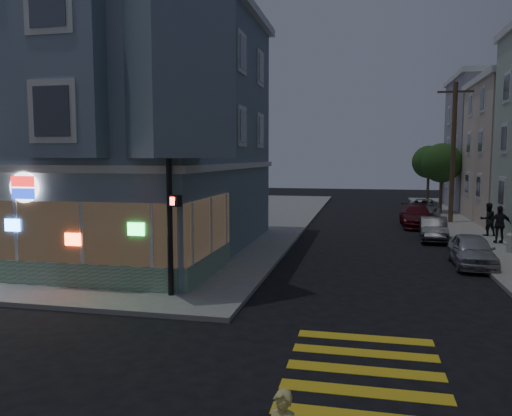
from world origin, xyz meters
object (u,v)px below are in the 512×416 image
(utility_pole, at_px, (453,151))
(parked_car_b, at_px, (433,229))
(parked_car_c, at_px, (417,216))
(fire_hydrant, at_px, (510,242))
(traffic_signal, at_px, (168,178))
(parked_car_d, at_px, (424,208))
(pedestrian_b, at_px, (500,225))
(street_tree_near, at_px, (442,163))
(parked_car_a, at_px, (472,250))
(street_tree_far, at_px, (429,162))
(pedestrian_a, at_px, (488,219))

(utility_pole, height_order, parked_car_b, utility_pole)
(parked_car_c, xyz_separation_m, fire_hydrant, (3.10, -8.79, -0.06))
(traffic_signal, bearing_deg, parked_car_d, 90.40)
(parked_car_b, bearing_deg, parked_car_c, 98.13)
(pedestrian_b, relative_size, parked_car_c, 0.40)
(pedestrian_b, xyz_separation_m, traffic_signal, (-12.32, -12.33, 2.68))
(parked_car_b, relative_size, parked_car_d, 0.77)
(street_tree_near, bearing_deg, parked_car_b, -99.46)
(pedestrian_b, bearing_deg, fire_hydrant, 80.70)
(utility_pole, height_order, parked_car_a, utility_pole)
(utility_pole, bearing_deg, parked_car_b, -105.71)
(utility_pole, distance_m, pedestrian_b, 8.92)
(street_tree_near, relative_size, parked_car_c, 1.14)
(fire_hydrant, bearing_deg, street_tree_far, 91.40)
(utility_pole, distance_m, traffic_signal, 23.33)
(pedestrian_a, height_order, fire_hydrant, pedestrian_a)
(street_tree_near, xyz_separation_m, traffic_signal, (-11.52, -26.37, -0.17))
(pedestrian_a, bearing_deg, parked_car_b, 8.66)
(parked_car_d, relative_size, traffic_signal, 0.91)
(pedestrian_a, xyz_separation_m, pedestrian_b, (0.00, -2.47, 0.04))
(parked_car_c, height_order, parked_car_d, parked_car_c)
(street_tree_near, height_order, parked_car_c, street_tree_near)
(traffic_signal, bearing_deg, fire_hydrant, 62.22)
(parked_car_d, bearing_deg, parked_car_b, -86.56)
(pedestrian_a, distance_m, parked_car_c, 5.05)
(street_tree_far, height_order, parked_car_d, street_tree_far)
(street_tree_far, xyz_separation_m, fire_hydrant, (0.60, -24.56, -3.32))
(street_tree_far, height_order, parked_car_c, street_tree_far)
(pedestrian_a, xyz_separation_m, parked_car_c, (-3.30, 3.80, -0.36))
(street_tree_near, bearing_deg, street_tree_far, 90.00)
(pedestrian_a, bearing_deg, parked_car_a, 56.72)
(pedestrian_a, bearing_deg, pedestrian_b, 73.40)
(street_tree_near, xyz_separation_m, parked_car_c, (-2.50, -7.77, -3.26))
(pedestrian_a, bearing_deg, street_tree_near, -102.65)
(pedestrian_a, distance_m, pedestrian_b, 2.47)
(utility_pole, bearing_deg, parked_car_d, 110.76)
(street_tree_near, bearing_deg, parked_car_c, -107.85)
(parked_car_a, height_order, fire_hydrant, parked_car_a)
(utility_pole, relative_size, pedestrian_a, 5.08)
(street_tree_far, bearing_deg, street_tree_near, -90.00)
(street_tree_near, relative_size, fire_hydrant, 5.98)
(street_tree_near, bearing_deg, parked_car_a, -94.46)
(pedestrian_a, height_order, parked_car_b, pedestrian_a)
(parked_car_a, relative_size, parked_car_d, 0.79)
(street_tree_far, bearing_deg, parked_car_c, -99.01)
(parked_car_b, xyz_separation_m, fire_hydrant, (2.76, -3.59, 0.00))
(street_tree_far, xyz_separation_m, traffic_signal, (-11.52, -34.37, -0.17))
(street_tree_near, xyz_separation_m, street_tree_far, (0.00, 8.00, 0.00))
(street_tree_near, distance_m, street_tree_far, 8.00)
(street_tree_near, height_order, fire_hydrant, street_tree_near)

